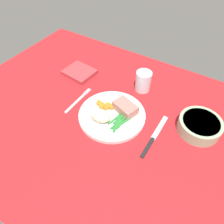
% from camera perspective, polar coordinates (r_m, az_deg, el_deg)
% --- Properties ---
extents(dining_table, '(1.20, 0.90, 0.02)m').
position_cam_1_polar(dining_table, '(0.81, -2.68, -1.42)').
color(dining_table, red).
rests_on(dining_table, ground).
extents(dinner_plate, '(0.25, 0.25, 0.02)m').
position_cam_1_polar(dinner_plate, '(0.80, 0.00, -0.87)').
color(dinner_plate, white).
rests_on(dinner_plate, dining_table).
extents(meat_portion, '(0.10, 0.08, 0.03)m').
position_cam_1_polar(meat_portion, '(0.79, 3.60, 1.18)').
color(meat_portion, '#B2756B').
rests_on(meat_portion, dinner_plate).
extents(mashed_potatoes, '(0.08, 0.05, 0.04)m').
position_cam_1_polar(mashed_potatoes, '(0.76, -3.25, -0.95)').
color(mashed_potatoes, beige).
rests_on(mashed_potatoes, dinner_plate).
extents(carrot_slices, '(0.07, 0.04, 0.01)m').
position_cam_1_polar(carrot_slices, '(0.81, -2.00, 1.70)').
color(carrot_slices, orange).
rests_on(carrot_slices, dinner_plate).
extents(green_beans, '(0.06, 0.11, 0.01)m').
position_cam_1_polar(green_beans, '(0.76, 2.00, -2.41)').
color(green_beans, '#2D8C38').
rests_on(green_beans, dinner_plate).
extents(fork, '(0.01, 0.17, 0.00)m').
position_cam_1_polar(fork, '(0.87, -9.18, 3.03)').
color(fork, silver).
rests_on(fork, dining_table).
extents(knife, '(0.02, 0.21, 0.01)m').
position_cam_1_polar(knife, '(0.76, 11.25, -6.58)').
color(knife, black).
rests_on(knife, dining_table).
extents(water_glass, '(0.06, 0.06, 0.09)m').
position_cam_1_polar(water_glass, '(0.90, 8.35, 7.89)').
color(water_glass, silver).
rests_on(water_glass, dining_table).
extents(salad_bowl, '(0.15, 0.15, 0.05)m').
position_cam_1_polar(salad_bowl, '(0.80, 22.54, -3.30)').
color(salad_bowl, '#99B28C').
rests_on(salad_bowl, dining_table).
extents(napkin, '(0.14, 0.12, 0.02)m').
position_cam_1_polar(napkin, '(1.00, -8.75, 10.55)').
color(napkin, '#B2383D').
rests_on(napkin, dining_table).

